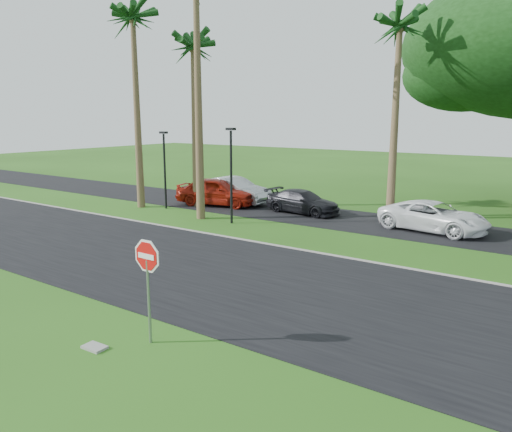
{
  "coord_description": "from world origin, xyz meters",
  "views": [
    {
      "loc": [
        8.74,
        -10.48,
        5.22
      ],
      "look_at": [
        -0.94,
        3.36,
        1.8
      ],
      "focal_mm": 35.0,
      "sensor_mm": 36.0,
      "label": 1
    }
  ],
  "objects_px": {
    "car_silver": "(234,191)",
    "car_dark": "(303,202)",
    "car_red": "(217,192)",
    "car_minivan": "(434,217)",
    "stop_sign_near": "(148,270)"
  },
  "relations": [
    {
      "from": "car_silver",
      "to": "car_dark",
      "type": "bearing_deg",
      "value": -92.18
    },
    {
      "from": "car_dark",
      "to": "car_minivan",
      "type": "relative_size",
      "value": 0.88
    },
    {
      "from": "car_silver",
      "to": "car_red",
      "type": "distance_m",
      "value": 1.18
    },
    {
      "from": "stop_sign_near",
      "to": "car_red",
      "type": "relative_size",
      "value": 0.54
    },
    {
      "from": "stop_sign_near",
      "to": "car_dark",
      "type": "height_order",
      "value": "stop_sign_near"
    },
    {
      "from": "stop_sign_near",
      "to": "car_red",
      "type": "bearing_deg",
      "value": 124.36
    },
    {
      "from": "car_silver",
      "to": "car_minivan",
      "type": "xyz_separation_m",
      "value": [
        11.97,
        -0.63,
        -0.1
      ]
    },
    {
      "from": "car_minivan",
      "to": "car_red",
      "type": "bearing_deg",
      "value": 100.72
    },
    {
      "from": "stop_sign_near",
      "to": "car_dark",
      "type": "relative_size",
      "value": 0.62
    },
    {
      "from": "car_silver",
      "to": "car_minivan",
      "type": "distance_m",
      "value": 11.99
    },
    {
      "from": "car_silver",
      "to": "car_red",
      "type": "relative_size",
      "value": 0.98
    },
    {
      "from": "car_silver",
      "to": "car_minivan",
      "type": "relative_size",
      "value": 0.97
    },
    {
      "from": "car_red",
      "to": "car_silver",
      "type": "bearing_deg",
      "value": -31.25
    },
    {
      "from": "car_dark",
      "to": "car_minivan",
      "type": "bearing_deg",
      "value": -87.93
    },
    {
      "from": "car_minivan",
      "to": "stop_sign_near",
      "type": "bearing_deg",
      "value": -179.52
    }
  ]
}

